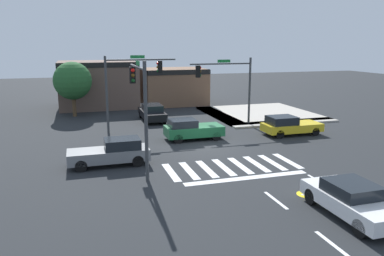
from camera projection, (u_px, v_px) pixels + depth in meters
The scene contains 15 objects.
ground_plane at pixel (206, 146), 25.75m from camera, with size 120.00×120.00×0.00m, color #232628.
crosswalk_near at pixel (232, 166), 21.54m from camera, with size 7.52×3.04×0.01m.
lane_markings at pixel (344, 230), 14.14m from camera, with size 6.80×24.25×0.01m.
bike_detector_marking at pixel (307, 194), 17.53m from camera, with size 0.94×0.94×0.01m.
curb_corner_northeast at pixel (257, 114), 36.93m from camera, with size 10.00×10.60×0.15m.
storefront_row at pixel (127, 85), 42.39m from camera, with size 15.95×6.82×4.94m.
traffic_signal_northeast at pixel (227, 80), 31.09m from camera, with size 5.31×0.32×5.69m.
traffic_signal_southwest at pixel (140, 95), 20.06m from camera, with size 0.32×4.65×6.00m.
traffic_signal_northwest at pixel (131, 79), 29.08m from camera, with size 5.48×0.32×5.94m.
car_gray at pixel (112, 152), 21.65m from camera, with size 4.53×1.71×1.51m.
car_yellow at pixel (289, 125), 28.89m from camera, with size 4.42×1.93×1.46m.
car_black at pixel (152, 112), 34.14m from camera, with size 1.79×4.70×1.50m.
car_green at pixel (191, 129), 27.48m from camera, with size 4.14×1.92×1.52m.
car_white at pixel (352, 200), 15.15m from camera, with size 1.93×4.47×1.40m.
roadside_tree at pixel (73, 81), 35.68m from camera, with size 3.56×3.56×5.18m.
Camera 1 is at (-8.14, -23.52, 6.79)m, focal length 35.58 mm.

